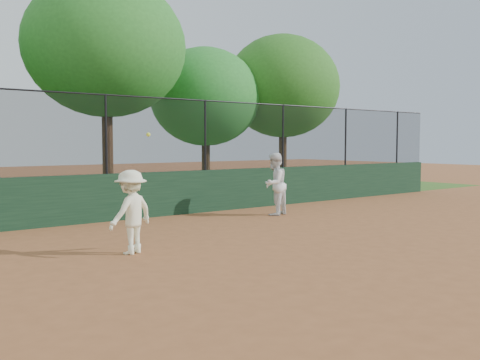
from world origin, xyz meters
TOP-DOWN VIEW (x-y plane):
  - ground at (0.00, 0.00)m, footprint 80.00×80.00m
  - back_wall at (0.00, 6.00)m, footprint 26.00×0.20m
  - grass_strip at (0.00, 12.00)m, footprint 36.00×12.00m
  - player_second at (3.60, 4.25)m, footprint 1.00×0.89m
  - player_main at (-1.82, 2.00)m, footprint 1.10×0.86m
  - fence_assembly at (-0.03, 6.00)m, footprint 26.00×0.06m
  - tree_2 at (1.43, 10.25)m, footprint 5.42×4.93m
  - tree_3 at (6.47, 11.81)m, footprint 4.70×4.27m
  - tree_4 at (10.25, 11.19)m, footprint 5.29×4.81m

SIDE VIEW (x-z plane):
  - ground at x=0.00m, z-range 0.00..0.00m
  - grass_strip at x=0.00m, z-range 0.00..0.01m
  - back_wall at x=0.00m, z-range 0.00..1.20m
  - player_main at x=-1.82m, z-range -0.33..1.83m
  - player_second at x=3.60m, z-range 0.00..1.71m
  - fence_assembly at x=-0.03m, z-range 1.24..3.24m
  - tree_3 at x=6.47m, z-range 0.92..6.83m
  - tree_4 at x=10.25m, z-range 1.10..7.89m
  - tree_2 at x=1.43m, z-range 1.41..8.92m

